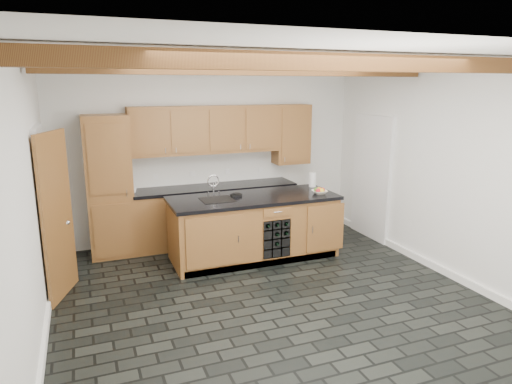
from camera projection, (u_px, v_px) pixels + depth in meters
The scene contains 10 objects.
ground at pixel (268, 296), 5.57m from camera, with size 5.00×5.00×0.00m, color black.
room_shell at pixel (246, 166), 5.68m from camera, with size 5.01×5.00×5.00m.
back_cabinetry at pixel (193, 184), 7.25m from camera, with size 3.65×0.62×2.20m.
island at pixel (254, 227), 6.74m from camera, with size 2.48×0.96×0.93m.
faucet at pixel (217, 197), 6.48m from camera, with size 0.45×0.40×0.34m.
kitchen_scale at pixel (236, 195), 6.65m from camera, with size 0.17×0.11×0.05m.
fruit_bowl at pixel (320, 192), 6.80m from camera, with size 0.22×0.22×0.06m, color white.
fruit_cluster at pixel (320, 190), 6.79m from camera, with size 0.16×0.17×0.07m.
paper_towel at pixel (313, 180), 7.27m from camera, with size 0.11×0.11×0.23m, color white.
mug at pixel (134, 190), 6.88m from camera, with size 0.09×0.09×0.08m, color white.
Camera 1 is at (-1.99, -4.74, 2.50)m, focal length 32.00 mm.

